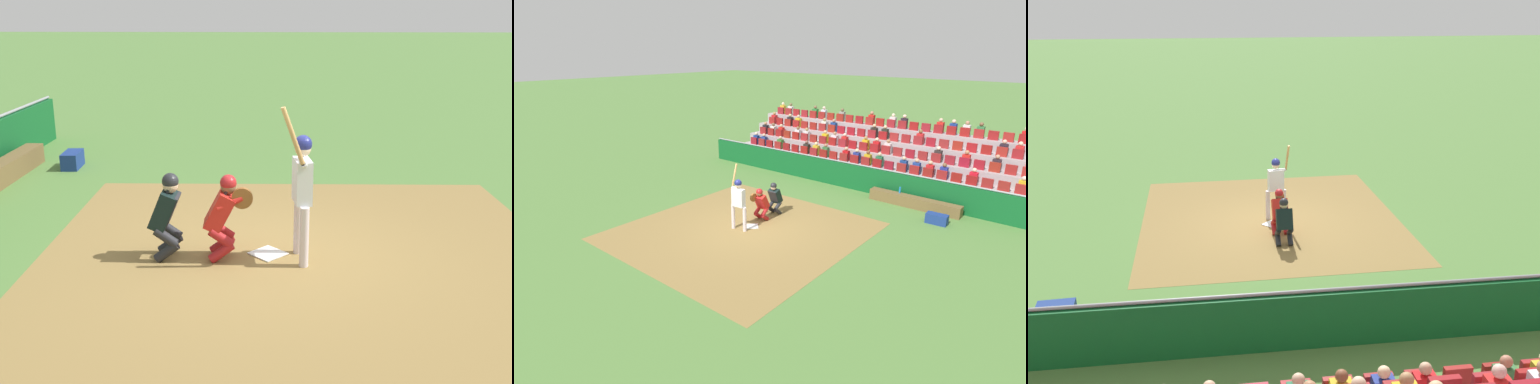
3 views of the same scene
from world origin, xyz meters
TOP-DOWN VIEW (x-y plane):
  - ground_plane at (0.00, 0.00)m, footprint 160.00×160.00m
  - infield_dirt_patch at (0.00, 0.50)m, footprint 7.55×7.84m
  - home_plate_marker at (0.00, 0.00)m, footprint 0.62×0.62m
  - batter_at_plate at (0.18, 0.47)m, footprint 0.68×0.46m
  - catcher_crouching at (0.15, -0.63)m, footprint 0.48×0.72m
  - home_plate_umpire at (0.15, -1.44)m, footprint 0.46×0.45m
  - dugout_wall at (0.00, -6.09)m, footprint 16.05×0.24m
  - dugout_bench at (-3.63, -5.54)m, footprint 3.64×0.40m
  - water_bottle_on_bench at (-2.98, -5.64)m, footprint 0.07×0.07m
  - equipment_duffel_bag at (-4.91, -4.49)m, footprint 0.76×0.40m
  - bleacher_stand at (0.01, -10.13)m, footprint 16.49×3.42m

SIDE VIEW (x-z plane):
  - ground_plane at x=0.00m, z-range 0.00..0.00m
  - infield_dirt_patch at x=0.00m, z-range 0.00..0.01m
  - home_plate_marker at x=0.00m, z-range 0.01..0.02m
  - equipment_duffel_bag at x=-4.91m, z-range 0.00..0.37m
  - dugout_bench at x=-3.63m, z-range 0.00..0.44m
  - dugout_wall at x=0.00m, z-range -0.03..1.15m
  - water_bottle_on_bench at x=-2.98m, z-range 0.44..0.69m
  - home_plate_umpire at x=0.15m, z-range 0.06..1.35m
  - catcher_crouching at x=0.15m, z-range 0.07..1.35m
  - bleacher_stand at x=0.01m, z-range -0.57..2.19m
  - batter_at_plate at x=0.18m, z-range 0.01..2.29m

